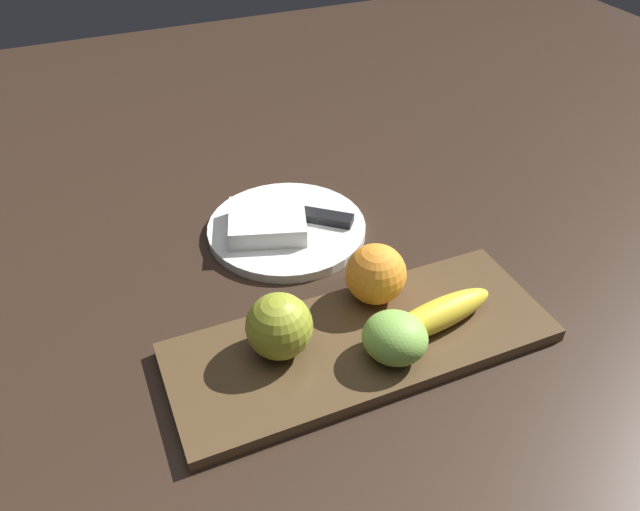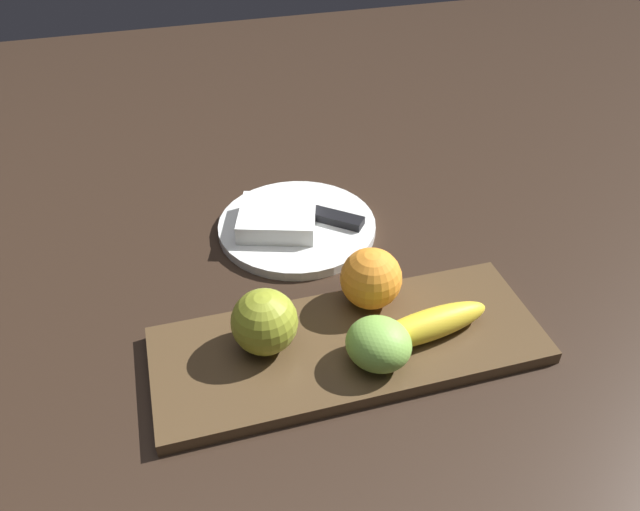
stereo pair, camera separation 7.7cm
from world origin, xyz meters
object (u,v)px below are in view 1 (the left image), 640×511
at_px(knife, 311,216).
at_px(orange_near_apple, 376,274).
at_px(apple, 279,326).
at_px(dinner_plate, 287,229).
at_px(folded_napkin, 267,222).
at_px(grape_bunch, 395,338).
at_px(fruit_tray, 361,342).
at_px(banana, 437,315).

bearing_deg(knife, orange_near_apple, 131.06).
distance_m(apple, dinner_plate, 0.25).
height_order(folded_napkin, knife, folded_napkin).
bearing_deg(knife, grape_bunch, 125.66).
xyz_separation_m(fruit_tray, folded_napkin, (0.03, -0.24, 0.02)).
height_order(orange_near_apple, folded_napkin, orange_near_apple).
relative_size(banana, orange_near_apple, 2.08).
bearing_deg(knife, banana, 139.79).
height_order(grape_bunch, knife, grape_bunch).
distance_m(apple, folded_napkin, 0.23).
bearing_deg(banana, grape_bunch, 8.53).
xyz_separation_m(apple, orange_near_apple, (-0.14, -0.04, -0.00)).
bearing_deg(fruit_tray, grape_bunch, 117.78).
relative_size(apple, folded_napkin, 0.70).
bearing_deg(dinner_plate, knife, -179.00).
height_order(orange_near_apple, knife, orange_near_apple).
xyz_separation_m(banana, dinner_plate, (0.09, -0.26, -0.03)).
distance_m(banana, grape_bunch, 0.07).
height_order(apple, folded_napkin, apple).
bearing_deg(fruit_tray, banana, 167.95).
distance_m(grape_bunch, folded_napkin, 0.28).
bearing_deg(apple, fruit_tray, 168.97).
bearing_deg(folded_napkin, fruit_tray, 96.63).
relative_size(grape_bunch, folded_napkin, 0.69).
bearing_deg(knife, folded_napkin, 39.94).
xyz_separation_m(fruit_tray, dinner_plate, (-0.00, -0.24, -0.00)).
distance_m(fruit_tray, grape_bunch, 0.06).
distance_m(grape_bunch, knife, 0.28).
relative_size(grape_bunch, dinner_plate, 0.32).
xyz_separation_m(apple, banana, (-0.18, 0.04, -0.02)).
xyz_separation_m(dinner_plate, knife, (-0.04, -0.00, 0.01)).
relative_size(grape_bunch, knife, 0.47).
height_order(banana, knife, banana).
bearing_deg(folded_napkin, grape_bunch, 99.75).
bearing_deg(banana, orange_near_apple, -67.86).
xyz_separation_m(grape_bunch, folded_napkin, (0.05, -0.28, -0.02)).
bearing_deg(fruit_tray, apple, -11.03).
height_order(dinner_plate, knife, knife).
height_order(apple, knife, apple).
xyz_separation_m(fruit_tray, grape_bunch, (-0.02, 0.04, 0.04)).
relative_size(fruit_tray, grape_bunch, 6.13).
bearing_deg(grape_bunch, dinner_plate, -85.91).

